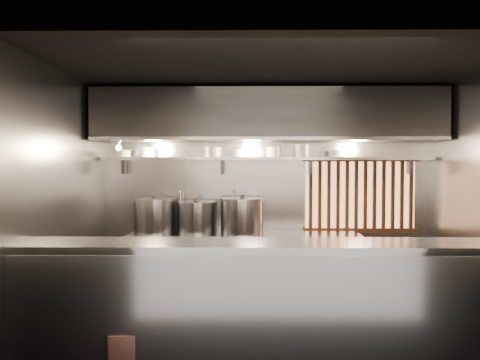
{
  "coord_description": "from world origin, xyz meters",
  "views": [
    {
      "loc": [
        -0.28,
        -5.0,
        1.81
      ],
      "look_at": [
        -0.35,
        0.55,
        1.62
      ],
      "focal_mm": 35.0,
      "sensor_mm": 36.0,
      "label": 1
    }
  ],
  "objects_px": {
    "stock_pot_left": "(196,217)",
    "stock_pot_mid": "(154,215)",
    "stock_pot_right": "(242,215)",
    "pendant_bulb": "(259,152)",
    "heat_lamp": "(117,143)"
  },
  "relations": [
    {
      "from": "stock_pot_right",
      "to": "stock_pot_left",
      "type": "bearing_deg",
      "value": 175.67
    },
    {
      "from": "stock_pot_right",
      "to": "pendant_bulb",
      "type": "bearing_deg",
      "value": 21.08
    },
    {
      "from": "stock_pot_mid",
      "to": "stock_pot_right",
      "type": "relative_size",
      "value": 1.09
    },
    {
      "from": "stock_pot_right",
      "to": "stock_pot_mid",
      "type": "bearing_deg",
      "value": 178.31
    },
    {
      "from": "stock_pot_mid",
      "to": "stock_pot_left",
      "type": "bearing_deg",
      "value": 1.16
    },
    {
      "from": "heat_lamp",
      "to": "stock_pot_mid",
      "type": "relative_size",
      "value": 0.53
    },
    {
      "from": "stock_pot_mid",
      "to": "stock_pot_right",
      "type": "distance_m",
      "value": 1.16
    },
    {
      "from": "stock_pot_left",
      "to": "stock_pot_right",
      "type": "distance_m",
      "value": 0.61
    },
    {
      "from": "pendant_bulb",
      "to": "stock_pot_mid",
      "type": "xyz_separation_m",
      "value": [
        -1.39,
        -0.05,
        -0.83
      ]
    },
    {
      "from": "stock_pot_left",
      "to": "stock_pot_right",
      "type": "xyz_separation_m",
      "value": [
        0.6,
        -0.05,
        0.02
      ]
    },
    {
      "from": "stock_pot_left",
      "to": "stock_pot_mid",
      "type": "relative_size",
      "value": 0.94
    },
    {
      "from": "stock_pot_left",
      "to": "stock_pot_mid",
      "type": "height_order",
      "value": "stock_pot_mid"
    },
    {
      "from": "heat_lamp",
      "to": "stock_pot_right",
      "type": "distance_m",
      "value": 1.84
    },
    {
      "from": "pendant_bulb",
      "to": "stock_pot_mid",
      "type": "height_order",
      "value": "pendant_bulb"
    },
    {
      "from": "stock_pot_mid",
      "to": "stock_pot_right",
      "type": "height_order",
      "value": "stock_pot_right"
    }
  ]
}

